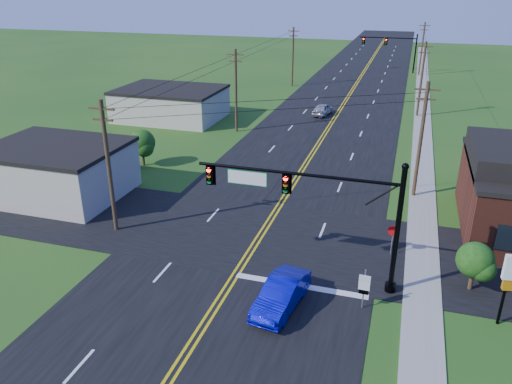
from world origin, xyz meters
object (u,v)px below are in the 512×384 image
(signal_mast_main, at_px, (314,203))
(signal_mast_far, at_px, (391,46))
(stop_sign, at_px, (393,234))
(route_sign, at_px, (364,286))
(blue_car, at_px, (281,295))

(signal_mast_main, bearing_deg, signal_mast_far, 89.92)
(stop_sign, bearing_deg, route_sign, -84.19)
(signal_mast_far, bearing_deg, route_sign, -87.63)
(stop_sign, bearing_deg, blue_car, -109.39)
(signal_mast_main, relative_size, blue_car, 2.40)
(blue_car, bearing_deg, signal_mast_far, 97.60)
(route_sign, distance_m, stop_sign, 6.17)
(signal_mast_far, height_order, blue_car, signal_mast_far)
(route_sign, bearing_deg, signal_mast_main, 149.51)
(signal_mast_main, distance_m, route_sign, 5.06)
(blue_car, height_order, stop_sign, stop_sign)
(signal_mast_main, relative_size, route_sign, 4.84)
(blue_car, bearing_deg, signal_mast_main, 82.66)
(signal_mast_main, xyz_separation_m, blue_car, (-0.89, -3.17, -3.98))
(blue_car, relative_size, route_sign, 2.01)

